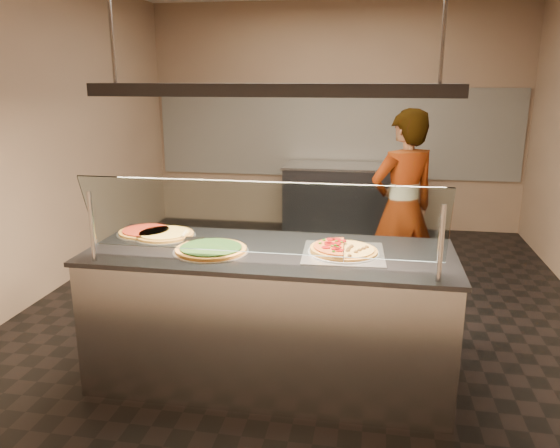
% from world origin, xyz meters
% --- Properties ---
extents(ground, '(5.00, 6.00, 0.02)m').
position_xyz_m(ground, '(0.00, 0.00, -0.01)').
color(ground, black).
rests_on(ground, ground).
extents(wall_back, '(5.00, 0.02, 3.00)m').
position_xyz_m(wall_back, '(0.00, 3.01, 1.50)').
color(wall_back, '#9F8266').
rests_on(wall_back, ground).
extents(wall_front, '(5.00, 0.02, 3.00)m').
position_xyz_m(wall_front, '(0.00, -3.01, 1.50)').
color(wall_front, '#9F8266').
rests_on(wall_front, ground).
extents(wall_left, '(0.02, 6.00, 3.00)m').
position_xyz_m(wall_left, '(-2.51, 0.00, 1.50)').
color(wall_left, '#9F8266').
rests_on(wall_left, ground).
extents(tile_band, '(4.90, 0.02, 1.20)m').
position_xyz_m(tile_band, '(0.00, 2.98, 1.30)').
color(tile_band, silver).
rests_on(tile_band, wall_back).
extents(serving_counter, '(2.39, 0.94, 0.93)m').
position_xyz_m(serving_counter, '(-0.09, -1.15, 0.47)').
color(serving_counter, '#B7B7BC').
rests_on(serving_counter, ground).
extents(sneeze_guard, '(2.15, 0.18, 0.54)m').
position_xyz_m(sneeze_guard, '(-0.09, -1.50, 1.23)').
color(sneeze_guard, '#B7B7BC').
rests_on(sneeze_guard, serving_counter).
extents(perforated_tray, '(0.54, 0.54, 0.01)m').
position_xyz_m(perforated_tray, '(0.39, -1.15, 0.94)').
color(perforated_tray, silver).
rests_on(perforated_tray, serving_counter).
extents(half_pizza_pepperoni, '(0.24, 0.44, 0.05)m').
position_xyz_m(half_pizza_pepperoni, '(0.28, -1.15, 0.96)').
color(half_pizza_pepperoni, '#965C1F').
rests_on(half_pizza_pepperoni, perforated_tray).
extents(half_pizza_sausage, '(0.24, 0.44, 0.04)m').
position_xyz_m(half_pizza_sausage, '(0.49, -1.15, 0.96)').
color(half_pizza_sausage, '#965C1F').
rests_on(half_pizza_sausage, perforated_tray).
extents(pizza_spinach, '(0.49, 0.49, 0.03)m').
position_xyz_m(pizza_spinach, '(-0.46, -1.25, 0.95)').
color(pizza_spinach, silver).
rests_on(pizza_spinach, serving_counter).
extents(pizza_cheese, '(0.44, 0.44, 0.03)m').
position_xyz_m(pizza_cheese, '(-0.90, -0.96, 0.94)').
color(pizza_cheese, silver).
rests_on(pizza_cheese, serving_counter).
extents(pizza_tomato, '(0.41, 0.41, 0.03)m').
position_xyz_m(pizza_tomato, '(-1.06, -0.92, 0.94)').
color(pizza_tomato, silver).
rests_on(pizza_tomato, serving_counter).
extents(pizza_spatula, '(0.20, 0.23, 0.02)m').
position_xyz_m(pizza_spatula, '(-0.70, -1.02, 0.96)').
color(pizza_spatula, '#B7B7BC').
rests_on(pizza_spatula, pizza_spinach).
extents(prep_table, '(1.67, 0.74, 0.93)m').
position_xyz_m(prep_table, '(0.23, 2.55, 0.47)').
color(prep_table, '#333338').
rests_on(prep_table, ground).
extents(worker, '(0.77, 0.70, 1.77)m').
position_xyz_m(worker, '(0.82, 0.38, 0.89)').
color(worker, '#343138').
rests_on(worker, ground).
extents(heat_lamp_housing, '(2.30, 0.18, 0.08)m').
position_xyz_m(heat_lamp_housing, '(-0.09, -1.15, 1.95)').
color(heat_lamp_housing, '#333338').
rests_on(heat_lamp_housing, ceiling).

